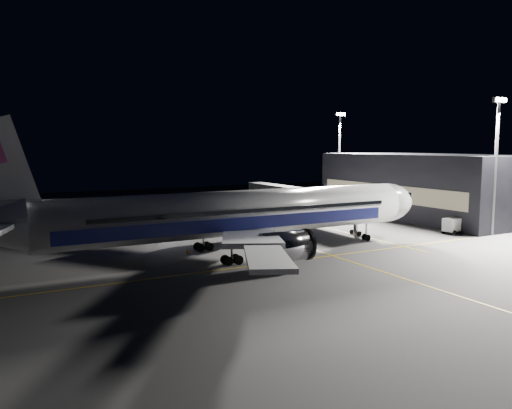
{
  "coord_description": "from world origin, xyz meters",
  "views": [
    {
      "loc": [
        -26.98,
        -55.11,
        13.6
      ],
      "look_at": [
        3.29,
        1.59,
        6.0
      ],
      "focal_mm": 35.0,
      "sensor_mm": 36.0,
      "label": 1
    }
  ],
  "objects": [
    {
      "name": "ground",
      "position": [
        0.0,
        0.0,
        0.0
      ],
      "size": [
        200.0,
        200.0,
        0.0
      ],
      "primitive_type": "plane",
      "color": "#4C4C4F",
      "rests_on": "ground"
    },
    {
      "name": "guide_line_main",
      "position": [
        10.0,
        0.0,
        0.01
      ],
      "size": [
        0.25,
        80.0,
        0.01
      ],
      "primitive_type": "cube",
      "color": "gold",
      "rests_on": "ground"
    },
    {
      "name": "guide_line_cross",
      "position": [
        0.0,
        -6.0,
        0.01
      ],
      "size": [
        70.0,
        0.25,
        0.01
      ],
      "primitive_type": "cube",
      "color": "gold",
      "rests_on": "ground"
    },
    {
      "name": "guide_line_side",
      "position": [
        22.0,
        10.0,
        0.01
      ],
      "size": [
        0.25,
        40.0,
        0.01
      ],
      "primitive_type": "cube",
      "color": "gold",
      "rests_on": "ground"
    },
    {
      "name": "airliner",
      "position": [
        -1.08,
        0.0,
        5.16
      ],
      "size": [
        61.48,
        54.22,
        16.64
      ],
      "color": "silver",
      "rests_on": "ground"
    },
    {
      "name": "terminal",
      "position": [
        45.98,
        14.0,
        6.0
      ],
      "size": [
        18.12,
        40.0,
        12.0
      ],
      "color": "black",
      "rests_on": "ground"
    },
    {
      "name": "jet_bridge",
      "position": [
        22.0,
        18.06,
        4.58
      ],
      "size": [
        3.6,
        34.4,
        6.3
      ],
      "color": "#B2B2B7",
      "rests_on": "ground"
    },
    {
      "name": "floodlight_mast_north",
      "position": [
        40.0,
        31.99,
        12.37
      ],
      "size": [
        2.4,
        0.68,
        20.7
      ],
      "color": "#59595E",
      "rests_on": "ground"
    },
    {
      "name": "floodlight_mast_south",
      "position": [
        40.0,
        -6.01,
        12.37
      ],
      "size": [
        2.4,
        0.67,
        20.7
      ],
      "color": "#59595E",
      "rests_on": "ground"
    },
    {
      "name": "service_truck",
      "position": [
        36.79,
        -1.95,
        1.3
      ],
      "size": [
        4.94,
        2.54,
        2.42
      ],
      "rotation": [
        0.0,
        0.0,
        0.12
      ],
      "color": "silver",
      "rests_on": "ground"
    },
    {
      "name": "baggage_tug",
      "position": [
        -3.46,
        19.41,
        0.8
      ],
      "size": [
        2.69,
        2.3,
        1.74
      ],
      "rotation": [
        0.0,
        0.0,
        -0.18
      ],
      "color": "black",
      "rests_on": "ground"
    },
    {
      "name": "safety_cone_a",
      "position": [
        -2.14,
        7.27,
        0.33
      ],
      "size": [
        0.45,
        0.45,
        0.67
      ],
      "primitive_type": "cone",
      "color": "#F6520A",
      "rests_on": "ground"
    },
    {
      "name": "safety_cone_b",
      "position": [
        -5.3,
        4.0,
        0.3
      ],
      "size": [
        0.39,
        0.39,
        0.59
      ],
      "primitive_type": "cone",
      "color": "#F6520A",
      "rests_on": "ground"
    },
    {
      "name": "safety_cone_c",
      "position": [
        -5.86,
        14.0,
        0.32
      ],
      "size": [
        0.43,
        0.43,
        0.65
      ],
      "primitive_type": "cone",
      "color": "#F6520A",
      "rests_on": "ground"
    }
  ]
}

